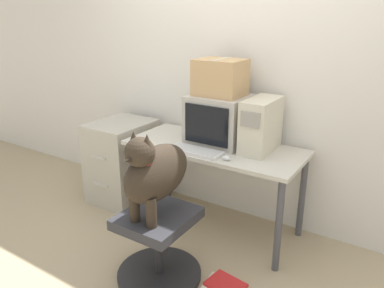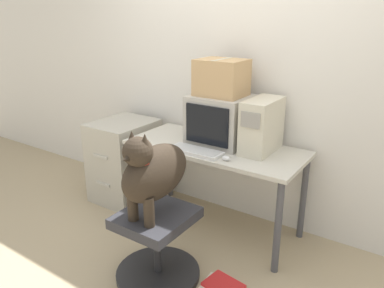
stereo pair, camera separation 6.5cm
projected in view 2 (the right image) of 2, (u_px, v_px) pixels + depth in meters
ground_plane at (193, 244)px, 2.96m from camera, size 12.00×12.00×0.00m
wall_back at (240, 68)px, 3.08m from camera, size 8.00×0.05×2.60m
desk at (215, 157)px, 3.00m from camera, size 1.42×0.63×0.73m
crt_monitor at (220, 119)px, 2.98m from camera, size 0.45×0.41×0.39m
pc_tower at (262, 126)px, 2.79m from camera, size 0.20×0.41×0.40m
keyboard at (196, 151)px, 2.82m from camera, size 0.42×0.16×0.03m
computer_mouse at (226, 158)px, 2.66m from camera, size 0.06×0.04×0.04m
office_chair at (157, 245)px, 2.52m from camera, size 0.58×0.58×0.49m
dog at (153, 171)px, 2.33m from camera, size 0.24×0.57×0.59m
filing_cabinet at (125, 160)px, 3.61m from camera, size 0.49×0.60×0.77m
cardboard_box at (222, 78)px, 2.88m from camera, size 0.36×0.30×0.28m
book_stack_floor at (222, 288)px, 2.42m from camera, size 0.28×0.21×0.08m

